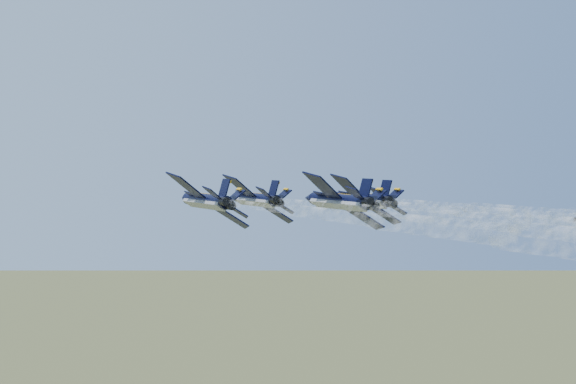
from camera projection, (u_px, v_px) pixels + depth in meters
name	position (u px, v px, depth m)	size (l,w,h in m)	color
jet_lead	(255.00, 199.00, 114.57)	(10.78, 16.16, 6.83)	black
jet_left	(205.00, 201.00, 98.89)	(10.78, 16.16, 6.83)	black
jet_right	(361.00, 199.00, 110.66)	(10.78, 16.16, 6.83)	black
jet_slot	(338.00, 201.00, 96.40)	(10.78, 16.16, 6.83)	black
smoke_trail_lead	(479.00, 204.00, 73.07)	(5.41, 61.44, 2.77)	white
smoke_trail_left	(455.00, 208.00, 57.39)	(5.41, 61.44, 2.77)	white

